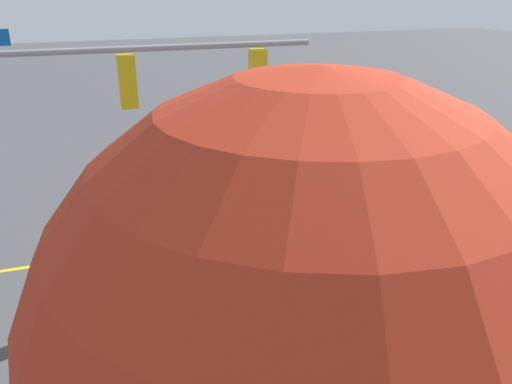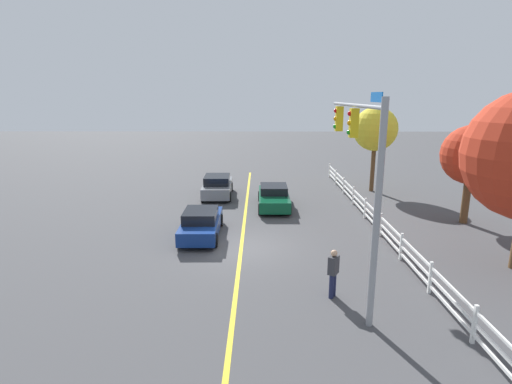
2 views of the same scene
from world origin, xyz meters
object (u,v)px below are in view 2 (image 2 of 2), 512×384
at_px(car_2, 201,223).
at_px(tree_2, 472,155).
at_px(car_0, 274,197).
at_px(car_1, 217,186).
at_px(tree_0, 375,129).
at_px(pedestrian, 333,271).

distance_m(car_2, tree_2, 14.25).
bearing_deg(tree_2, car_0, -106.68).
relative_size(car_1, car_2, 0.98).
bearing_deg(tree_0, car_1, -81.16).
relative_size(pedestrian, tree_2, 0.32).
bearing_deg(car_0, tree_2, 73.14).
xyz_separation_m(car_1, tree_2, (5.67, 13.78, 2.93)).
xyz_separation_m(car_1, pedestrian, (13.88, 5.29, 0.22)).
bearing_deg(pedestrian, tree_2, 76.56).
distance_m(car_0, car_2, 6.38).
bearing_deg(tree_2, car_2, -80.95).
xyz_separation_m(car_0, car_2, (5.21, -3.68, 0.01)).
bearing_deg(tree_0, pedestrian, -19.63).
bearing_deg(tree_0, tree_2, 21.74).
relative_size(car_2, tree_2, 0.85).
bearing_deg(pedestrian, car_1, 143.35).
xyz_separation_m(pedestrian, tree_2, (-8.21, 8.49, 2.71)).
distance_m(pedestrian, tree_0, 16.89).
bearing_deg(car_2, tree_2, -81.75).
bearing_deg(car_2, tree_0, -49.39).
bearing_deg(car_2, car_1, -0.67).
xyz_separation_m(car_0, tree_0, (-4.34, 7.14, 3.73)).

